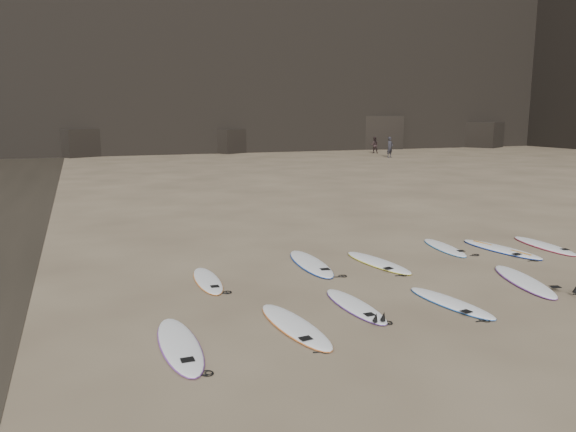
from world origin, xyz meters
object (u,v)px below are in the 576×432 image
(surfboard_3, at_px, (450,302))
(surfboard_6, at_px, (311,263))
(surfboard_8, at_px, (444,247))
(surfboard_7, at_px, (378,262))
(surfboard_10, at_px, (544,245))
(person_a, at_px, (390,147))
(person_b, at_px, (374,145))
(surfboard_9, at_px, (501,249))
(surfboard_1, at_px, (295,325))
(surfboard_5, at_px, (208,280))
(surfboard_4, at_px, (524,281))
(surfboard_0, at_px, (180,344))
(surfboard_2, at_px, (355,305))

(surfboard_3, relative_size, surfboard_6, 0.82)
(surfboard_8, bearing_deg, surfboard_6, -168.13)
(surfboard_7, distance_m, surfboard_10, 5.50)
(person_a, xyz_separation_m, person_b, (1.34, 5.20, -0.11))
(surfboard_3, relative_size, surfboard_9, 0.85)
(surfboard_1, bearing_deg, surfboard_5, 98.68)
(surfboard_4, xyz_separation_m, surfboard_9, (1.66, 2.67, 0.00))
(surfboard_6, height_order, person_b, person_b)
(surfboard_3, distance_m, person_a, 39.28)
(surfboard_5, distance_m, person_a, 38.86)
(surfboard_1, bearing_deg, surfboard_10, 14.22)
(surfboard_0, bearing_deg, person_a, 54.78)
(surfboard_2, relative_size, surfboard_4, 0.86)
(surfboard_10, distance_m, person_a, 33.88)
(person_b, bearing_deg, person_a, 96.31)
(surfboard_3, bearing_deg, surfboard_7, 78.11)
(surfboard_6, relative_size, person_b, 1.75)
(surfboard_4, bearing_deg, surfboard_10, 55.53)
(surfboard_1, height_order, person_b, person_b)
(surfboard_2, xyz_separation_m, surfboard_6, (0.41, 3.27, 0.01))
(surfboard_4, height_order, surfboard_6, surfboard_6)
(surfboard_9, xyz_separation_m, surfboard_10, (1.49, -0.08, -0.00))
(person_b, bearing_deg, surfboard_3, 83.61)
(surfboard_8, bearing_deg, surfboard_9, -20.45)
(surfboard_5, relative_size, surfboard_7, 0.88)
(surfboard_0, bearing_deg, surfboard_10, 17.13)
(surfboard_1, distance_m, surfboard_9, 8.35)
(surfboard_7, distance_m, person_a, 36.36)
(surfboard_9, distance_m, person_a, 34.42)
(surfboard_6, relative_size, surfboard_10, 1.11)
(surfboard_5, bearing_deg, surfboard_1, -73.54)
(surfboard_2, bearing_deg, surfboard_9, 23.08)
(surfboard_1, bearing_deg, surfboard_8, 27.81)
(surfboard_5, xyz_separation_m, surfboard_10, (9.97, -0.04, 0.00))
(surfboard_1, distance_m, surfboard_4, 6.00)
(surfboard_10, bearing_deg, surfboard_1, -154.83)
(surfboard_7, bearing_deg, surfboard_5, 171.52)
(surfboard_1, distance_m, surfboard_2, 1.64)
(surfboard_8, bearing_deg, surfboard_0, -144.79)
(surfboard_1, height_order, surfboard_4, surfboard_4)
(surfboard_7, height_order, person_a, person_a)
(surfboard_7, bearing_deg, surfboard_9, -7.74)
(person_a, bearing_deg, person_b, 55.51)
(surfboard_5, height_order, person_a, person_a)
(surfboard_2, xyz_separation_m, surfboard_10, (7.58, 2.72, 0.00))
(surfboard_10, bearing_deg, surfboard_2, -155.07)
(surfboard_9, relative_size, surfboard_10, 1.08)
(surfboard_0, xyz_separation_m, surfboard_3, (5.56, 0.20, -0.01))
(surfboard_3, xyz_separation_m, person_a, (18.94, 34.40, 0.87))
(surfboard_7, height_order, surfboard_8, surfboard_7)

